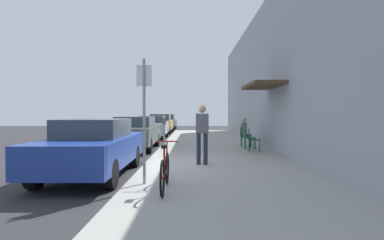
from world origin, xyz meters
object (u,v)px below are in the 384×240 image
object	(u,v)px
parked_car_2	(151,127)
bicycle_0	(165,171)
parked_car_1	(135,132)
parking_meter	(164,134)
parked_car_0	(93,147)
parked_car_4	(166,122)
cafe_chair_1	(248,137)
parked_car_3	(160,123)
seated_patron_2	(245,131)
pedestrian_standing	(202,130)
street_sign	(144,111)
cafe_chair_0	(252,139)
cafe_chair_2	(244,135)

from	to	relation	value
parked_car_2	bicycle_0	distance (m)	13.69
parked_car_1	parking_meter	bearing A→B (deg)	-63.51
parked_car_0	parked_car_4	world-z (taller)	parked_car_4
bicycle_0	cafe_chair_1	size ratio (longest dim) A/B	1.97
parked_car_1	parked_car_3	xyz separation A→B (m)	(0.00, 11.17, 0.03)
parked_car_1	cafe_chair_1	size ratio (longest dim) A/B	5.06
bicycle_0	seated_patron_2	size ratio (longest dim) A/B	1.33
parked_car_1	parked_car_3	world-z (taller)	parked_car_3
parking_meter	pedestrian_standing	distance (m)	2.08
parked_car_2	parking_meter	bearing A→B (deg)	-80.12
parking_meter	pedestrian_standing	size ratio (longest dim) A/B	0.78
parked_car_1	street_sign	xyz separation A→B (m)	(1.50, -7.21, 0.89)
parked_car_0	parked_car_1	world-z (taller)	parked_car_0
bicycle_0	cafe_chair_1	world-z (taller)	bicycle_0
seated_patron_2	pedestrian_standing	bearing A→B (deg)	-113.03
parked_car_3	pedestrian_standing	distance (m)	16.18
parked_car_3	cafe_chair_0	world-z (taller)	parked_car_3
parked_car_2	pedestrian_standing	world-z (taller)	pedestrian_standing
parked_car_3	pedestrian_standing	xyz separation A→B (m)	(2.78, -15.94, 0.34)
cafe_chair_0	cafe_chair_2	xyz separation A→B (m)	(0.00, 1.90, 0.00)
seated_patron_2	parked_car_1	bearing A→B (deg)	-179.10
parking_meter	parked_car_2	bearing A→B (deg)	99.88
cafe_chair_2	pedestrian_standing	xyz separation A→B (m)	(-2.00, -4.86, 0.50)
parked_car_3	parked_car_4	distance (m)	5.83
parked_car_0	parked_car_1	distance (m)	5.82
parked_car_3	seated_patron_2	distance (m)	12.10
parking_meter	bicycle_0	distance (m)	4.68
parked_car_3	parking_meter	size ratio (longest dim) A/B	3.33
parked_car_4	street_sign	bearing A→B (deg)	-86.46
parked_car_4	cafe_chair_1	bearing A→B (deg)	-75.04
cafe_chair_2	cafe_chair_0	bearing A→B (deg)	-90.02
parked_car_1	cafe_chair_1	bearing A→B (deg)	-10.65
parked_car_0	street_sign	size ratio (longest dim) A/B	1.69
parked_car_3	bicycle_0	world-z (taller)	parked_car_3
parked_car_4	bicycle_0	world-z (taller)	parked_car_4
cafe_chair_0	cafe_chair_2	distance (m)	1.90
parked_car_2	cafe_chair_0	xyz separation A→B (m)	(4.79, -7.60, -0.12)
parked_car_4	cafe_chair_0	xyz separation A→B (m)	(4.79, -18.81, -0.14)
cafe_chair_1	street_sign	bearing A→B (deg)	-117.47
cafe_chair_2	pedestrian_standing	distance (m)	5.28
cafe_chair_2	pedestrian_standing	size ratio (longest dim) A/B	0.51
cafe_chair_0	cafe_chair_1	world-z (taller)	same
bicycle_0	pedestrian_standing	bearing A→B (deg)	74.86
parked_car_0	parked_car_4	bearing A→B (deg)	90.00
street_sign	parking_meter	bearing A→B (deg)	89.30
parked_car_4	cafe_chair_0	bearing A→B (deg)	-75.73
cafe_chair_1	pedestrian_standing	distance (m)	4.39
parked_car_0	pedestrian_standing	world-z (taller)	pedestrian_standing
parking_meter	parked_car_1	bearing A→B (deg)	116.49
parked_car_3	pedestrian_standing	size ratio (longest dim) A/B	2.59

